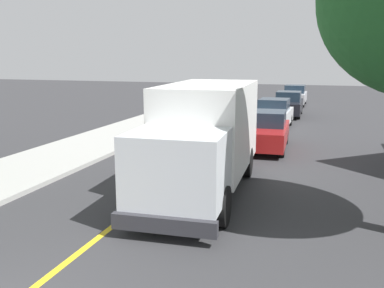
{
  "coord_description": "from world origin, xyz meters",
  "views": [
    {
      "loc": [
        4.79,
        -4.02,
        4.03
      ],
      "look_at": [
        0.89,
        8.3,
        1.4
      ],
      "focal_mm": 40.53,
      "sensor_mm": 36.0,
      "label": 1
    }
  ],
  "objects_px": {
    "box_truck": "(204,134)",
    "parked_car_mid": "(273,115)",
    "parked_car_far": "(288,104)",
    "parked_car_near": "(266,131)",
    "parked_car_furthest": "(295,96)"
  },
  "relations": [
    {
      "from": "parked_car_mid",
      "to": "parked_car_furthest",
      "type": "height_order",
      "value": "same"
    },
    {
      "from": "box_truck",
      "to": "parked_car_mid",
      "type": "bearing_deg",
      "value": 87.54
    },
    {
      "from": "box_truck",
      "to": "parked_car_far",
      "type": "xyz_separation_m",
      "value": [
        0.84,
        17.98,
        -0.97
      ]
    },
    {
      "from": "parked_car_near",
      "to": "parked_car_furthest",
      "type": "height_order",
      "value": "same"
    },
    {
      "from": "parked_car_far",
      "to": "parked_car_furthest",
      "type": "bearing_deg",
      "value": 90.96
    },
    {
      "from": "parked_car_far",
      "to": "box_truck",
      "type": "bearing_deg",
      "value": -92.68
    },
    {
      "from": "box_truck",
      "to": "parked_car_far",
      "type": "height_order",
      "value": "box_truck"
    },
    {
      "from": "parked_car_mid",
      "to": "parked_car_far",
      "type": "xyz_separation_m",
      "value": [
        0.31,
        5.58,
        0.0
      ]
    },
    {
      "from": "parked_car_near",
      "to": "parked_car_furthest",
      "type": "bearing_deg",
      "value": 90.62
    },
    {
      "from": "box_truck",
      "to": "parked_car_mid",
      "type": "relative_size",
      "value": 1.65
    },
    {
      "from": "parked_car_furthest",
      "to": "parked_car_mid",
      "type": "bearing_deg",
      "value": -90.87
    },
    {
      "from": "box_truck",
      "to": "parked_car_near",
      "type": "distance_m",
      "value": 6.83
    },
    {
      "from": "parked_car_mid",
      "to": "parked_car_far",
      "type": "bearing_deg",
      "value": 86.83
    },
    {
      "from": "box_truck",
      "to": "parked_car_furthest",
      "type": "distance_m",
      "value": 24.99
    },
    {
      "from": "box_truck",
      "to": "parked_car_near",
      "type": "height_order",
      "value": "box_truck"
    }
  ]
}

